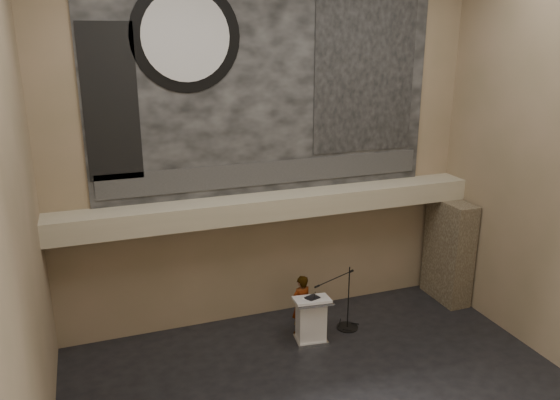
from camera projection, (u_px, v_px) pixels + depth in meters
name	position (u px, v px, depth m)	size (l,w,h in m)	color
wall_back	(268.00, 147.00, 12.59)	(10.00, 0.02, 8.50)	#796B4D
wall_front	(527.00, 300.00, 5.39)	(10.00, 0.02, 8.50)	#796B4D
wall_left	(13.00, 228.00, 7.37)	(0.02, 8.00, 8.50)	#796B4D
soffit	(274.00, 206.00, 12.61)	(10.00, 0.80, 0.50)	tan
sprinkler_left	(207.00, 226.00, 12.13)	(0.04, 0.04, 0.06)	#B2893D
sprinkler_right	(348.00, 209.00, 13.26)	(0.04, 0.04, 0.06)	#B2893D
banner	(268.00, 83.00, 12.13)	(8.00, 0.05, 5.00)	black
banner_text_strip	(269.00, 173.00, 12.70)	(7.76, 0.02, 0.55)	#2D2D2D
banner_clock_rim	(186.00, 37.00, 11.22)	(2.30, 2.30, 0.02)	black
banner_clock_face	(186.00, 37.00, 11.20)	(1.84, 1.84, 0.02)	silver
banner_building_print	(365.00, 76.00, 12.84)	(2.60, 0.02, 3.60)	black
banner_brick_print	(111.00, 103.00, 11.08)	(1.10, 0.02, 3.20)	black
stone_pier	(449.00, 251.00, 14.18)	(0.60, 1.40, 2.70)	#453A2A
lectern	(311.00, 320.00, 12.35)	(0.86, 0.65, 1.14)	silver
binder	(312.00, 298.00, 12.16)	(0.29, 0.23, 0.04)	black
papers	(309.00, 300.00, 12.11)	(0.20, 0.28, 0.01)	silver
speaker_person	(301.00, 305.00, 12.66)	(0.53, 0.35, 1.46)	silver
mic_stand	(347.00, 320.00, 12.99)	(1.33, 0.73, 1.58)	black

